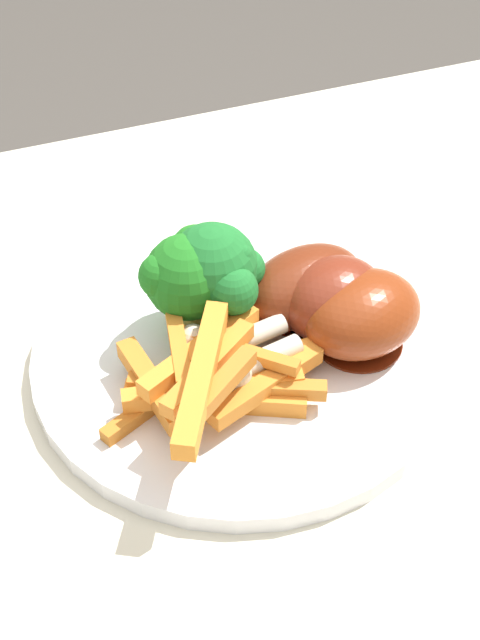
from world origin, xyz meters
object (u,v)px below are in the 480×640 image
dinner_plate (240,352)px  broccoli_floret_back (188,274)px  broccoli_floret_front (216,270)px  chicken_drumstick_extra (327,302)px  chicken_drumstick_far (349,319)px  dining_table (351,492)px  carrot_fries_pile (210,375)px  chicken_drumstick_near (299,290)px  broccoli_floret_middle (195,280)px

dinner_plate → broccoli_floret_back: size_ratio=3.67×
broccoli_floret_front → chicken_drumstick_extra: bearing=-26.5°
chicken_drumstick_far → dining_table: bearing=-61.1°
dinner_plate → carrot_fries_pile: bearing=-132.4°
dining_table → broccoli_floret_back: size_ratio=17.28×
chicken_drumstick_near → broccoli_floret_middle: bearing=164.9°
dining_table → carrot_fries_pile: size_ratio=8.16×
dining_table → chicken_drumstick_extra: size_ratio=10.11×
dining_table → chicken_drumstick_near: bearing=116.3°
broccoli_floret_front → carrot_fries_pile: broccoli_floret_front is taller
dinner_plate → chicken_drumstick_near: size_ratio=1.89×
broccoli_floret_middle → carrot_fries_pile: broccoli_floret_middle is taller
broccoli_floret_back → chicken_drumstick_extra: 0.08m
dining_table → dinner_plate: size_ratio=4.71×
dinner_plate → dining_table: bearing=-31.1°
dining_table → dinner_plate: (-0.07, 0.04, 0.12)m
broccoli_floret_front → chicken_drumstick_extra: (0.06, -0.03, -0.02)m
broccoli_floret_back → carrot_fries_pile: (-0.01, -0.06, -0.02)m
dining_table → chicken_drumstick_near: chicken_drumstick_near is taller
broccoli_floret_middle → chicken_drumstick_far: bearing=-33.7°
dinner_plate → broccoli_floret_front: broccoli_floret_front is taller
dining_table → chicken_drumstick_far: 0.15m
broccoli_floret_back → chicken_drumstick_far: size_ratio=0.51×
chicken_drumstick_extra → broccoli_floret_front: bearing=153.5°
dinner_plate → chicken_drumstick_extra: bearing=-8.4°
dinner_plate → carrot_fries_pile: carrot_fries_pile is taller
broccoli_floret_front → dining_table: bearing=-40.2°
broccoli_floret_middle → broccoli_floret_front: bearing=-21.1°
broccoli_floret_back → broccoli_floret_front: bearing=-10.5°
dining_table → chicken_drumstick_extra: chicken_drumstick_extra is taller
dinner_plate → broccoli_floret_front: (-0.01, 0.02, 0.05)m
broccoli_floret_front → chicken_drumstick_extra: 0.07m
dining_table → broccoli_floret_front: broccoli_floret_front is taller
dinner_plate → broccoli_floret_middle: bearing=124.9°
broccoli_floret_middle → broccoli_floret_back: 0.01m
dinner_plate → chicken_drumstick_far: bearing=-23.1°
carrot_fries_pile → chicken_drumstick_extra: size_ratio=1.24×
broccoli_floret_front → chicken_drumstick_near: broccoli_floret_front is taller
broccoli_floret_back → broccoli_floret_middle: bearing=21.6°
broccoli_floret_front → chicken_drumstick_near: bearing=-13.5°
broccoli_floret_back → carrot_fries_pile: broccoli_floret_back is taller
broccoli_floret_middle → carrot_fries_pile: size_ratio=0.42×
chicken_drumstick_near → chicken_drumstick_far: same height
chicken_drumstick_extra → chicken_drumstick_far: bearing=-71.6°
dining_table → broccoli_floret_middle: (-0.08, 0.07, 0.16)m
broccoli_floret_middle → broccoli_floret_back: broccoli_floret_back is taller
dinner_plate → chicken_drumstick_far: chicken_drumstick_far is taller
broccoli_floret_middle → carrot_fries_pile: (-0.01, -0.06, -0.02)m
broccoli_floret_front → chicken_drumstick_extra: size_ratio=0.61×
broccoli_floret_back → chicken_drumstick_far: broccoli_floret_back is taller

